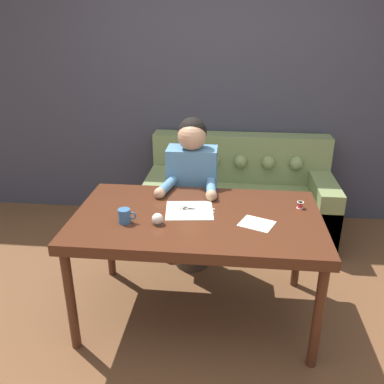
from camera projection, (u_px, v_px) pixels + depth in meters
ground_plane at (196, 323)px, 2.80m from camera, size 16.00×16.00×0.00m
wall_back at (214, 90)px, 3.94m from camera, size 8.00×0.06×2.60m
dining_table at (197, 225)px, 2.63m from camera, size 1.59×0.93×0.77m
couch at (239, 201)px, 3.92m from camera, size 1.71×0.85×0.91m
person at (192, 195)px, 3.22m from camera, size 0.44×0.56×1.26m
pattern_paper_main at (189, 210)px, 2.66m from camera, size 0.34×0.32×0.00m
pattern_paper_offcut at (257, 224)px, 2.49m from camera, size 0.25×0.23×0.00m
scissors at (191, 209)px, 2.68m from camera, size 0.23×0.08×0.01m
mug at (125, 216)px, 2.49m from camera, size 0.11×0.08×0.09m
thread_spool at (300, 205)px, 2.69m from camera, size 0.04×0.04×0.05m
pin_cushion at (158, 219)px, 2.48m from camera, size 0.07×0.07×0.07m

